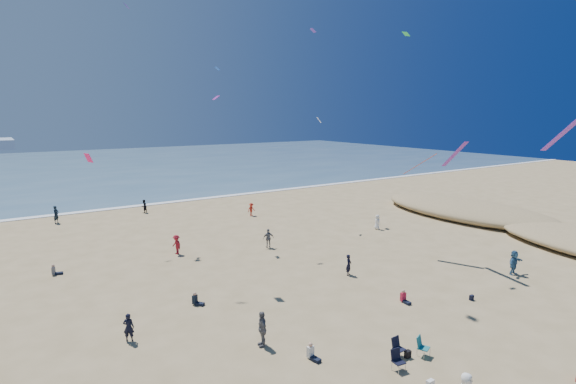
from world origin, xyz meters
TOP-DOWN VIEW (x-y plane):
  - ocean at (0.00, 95.00)m, footprint 220.00×100.00m
  - surf_line at (0.00, 45.00)m, footprint 220.00×1.20m
  - standing_flyers at (4.77, 14.87)m, footprint 36.45×45.26m
  - seated_group at (0.31, 7.73)m, footprint 18.84×28.04m
  - chair_cluster at (3.71, 0.09)m, footprint 2.73×1.45m
  - white_tote at (2.86, -1.98)m, footprint 0.35×0.20m
  - black_backpack at (3.98, 0.30)m, footprint 0.30×0.22m
  - navy_bag at (12.79, 2.77)m, footprint 0.28×0.18m
  - kites_aloft at (9.58, 12.91)m, footprint 44.77×36.62m

SIDE VIEW (x-z plane):
  - ocean at x=0.00m, z-range 0.00..0.06m
  - surf_line at x=0.00m, z-range 0.00..0.08m
  - navy_bag at x=12.79m, z-range 0.00..0.34m
  - black_backpack at x=3.98m, z-range 0.00..0.38m
  - white_tote at x=2.86m, z-range 0.00..0.40m
  - seated_group at x=0.31m, z-range 0.00..0.84m
  - chair_cluster at x=3.71m, z-range 0.00..1.00m
  - standing_flyers at x=4.77m, z-range -0.12..1.83m
  - kites_aloft at x=9.58m, z-range 0.24..28.77m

